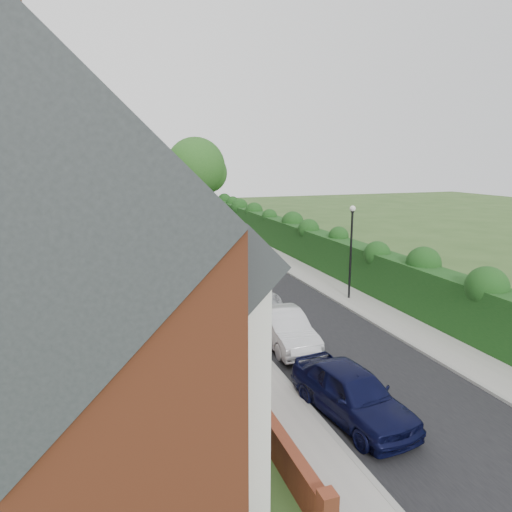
# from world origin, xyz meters

# --- Properties ---
(ground) EXTENTS (140.00, 140.00, 0.00)m
(ground) POSITION_xyz_m (0.00, 0.00, 0.00)
(ground) COLOR #2D4C1E
(ground) RESTS_ON ground
(road) EXTENTS (6.00, 58.00, 0.02)m
(road) POSITION_xyz_m (-0.50, 11.00, 0.01)
(road) COLOR black
(road) RESTS_ON ground
(pavement_hedge_side) EXTENTS (2.20, 58.00, 0.12)m
(pavement_hedge_side) POSITION_xyz_m (3.60, 11.00, 0.06)
(pavement_hedge_side) COLOR #9A9692
(pavement_hedge_side) RESTS_ON ground
(pavement_house_side) EXTENTS (1.70, 58.00, 0.12)m
(pavement_house_side) POSITION_xyz_m (-4.35, 11.00, 0.06)
(pavement_house_side) COLOR #9A9692
(pavement_house_side) RESTS_ON ground
(kerb_hedge_side) EXTENTS (0.18, 58.00, 0.13)m
(kerb_hedge_side) POSITION_xyz_m (2.55, 11.00, 0.07)
(kerb_hedge_side) COLOR gray
(kerb_hedge_side) RESTS_ON ground
(kerb_house_side) EXTENTS (0.18, 58.00, 0.13)m
(kerb_house_side) POSITION_xyz_m (-3.55, 11.00, 0.07)
(kerb_house_side) COLOR gray
(kerb_house_side) RESTS_ON ground
(hedge) EXTENTS (2.10, 58.00, 2.85)m
(hedge) POSITION_xyz_m (5.40, 11.00, 1.60)
(hedge) COLOR #133C13
(hedge) RESTS_ON ground
(terrace_row) EXTENTS (9.05, 40.50, 11.50)m
(terrace_row) POSITION_xyz_m (-10.87, 9.98, 4.47)
(terrace_row) COLOR brown
(terrace_row) RESTS_ON ground
(garden_wall_row) EXTENTS (0.35, 40.35, 1.10)m
(garden_wall_row) POSITION_xyz_m (-5.35, 10.00, 0.46)
(garden_wall_row) COLOR brown
(garden_wall_row) RESTS_ON ground
(lamppost) EXTENTS (0.32, 0.32, 5.16)m
(lamppost) POSITION_xyz_m (3.40, 4.00, 3.30)
(lamppost) COLOR black
(lamppost) RESTS_ON ground
(tree_far_left) EXTENTS (7.14, 6.80, 9.29)m
(tree_far_left) POSITION_xyz_m (-2.65, 40.08, 5.71)
(tree_far_left) COLOR #332316
(tree_far_left) RESTS_ON ground
(tree_far_right) EXTENTS (7.98, 7.60, 10.31)m
(tree_far_right) POSITION_xyz_m (3.39, 42.08, 6.31)
(tree_far_right) COLOR #332316
(tree_far_right) RESTS_ON ground
(tree_far_back) EXTENTS (8.40, 8.00, 10.82)m
(tree_far_back) POSITION_xyz_m (-8.59, 43.08, 6.62)
(tree_far_back) COLOR #332316
(tree_far_back) RESTS_ON ground
(car_navy) EXTENTS (2.41, 4.78, 1.56)m
(car_navy) POSITION_xyz_m (-2.52, -6.20, 0.78)
(car_navy) COLOR black
(car_navy) RESTS_ON ground
(car_silver_a) EXTENTS (1.64, 4.53, 1.48)m
(car_silver_a) POSITION_xyz_m (-2.36, -0.60, 0.74)
(car_silver_a) COLOR #BCBCC1
(car_silver_a) RESTS_ON ground
(car_silver_b) EXTENTS (3.20, 5.18, 1.34)m
(car_silver_b) POSITION_xyz_m (-2.32, 4.79, 0.67)
(car_silver_b) COLOR #A2A4A9
(car_silver_b) RESTS_ON ground
(car_white) EXTENTS (2.03, 4.85, 1.40)m
(car_white) POSITION_xyz_m (-2.31, 7.00, 0.70)
(car_white) COLOR silver
(car_white) RESTS_ON ground
(car_green) EXTENTS (1.96, 4.47, 1.50)m
(car_green) POSITION_xyz_m (-3.00, 16.20, 0.75)
(car_green) COLOR #0E311D
(car_green) RESTS_ON ground
(car_red) EXTENTS (2.27, 4.43, 1.39)m
(car_red) POSITION_xyz_m (-2.83, 21.41, 0.70)
(car_red) COLOR maroon
(car_red) RESTS_ON ground
(car_beige) EXTENTS (3.24, 5.32, 1.38)m
(car_beige) POSITION_xyz_m (-1.60, 24.65, 0.69)
(car_beige) COLOR beige
(car_beige) RESTS_ON ground
(car_grey) EXTENTS (2.86, 4.90, 1.33)m
(car_grey) POSITION_xyz_m (-2.48, 29.74, 0.67)
(car_grey) COLOR #525659
(car_grey) RESTS_ON ground
(car_black) EXTENTS (2.33, 4.83, 1.59)m
(car_black) POSITION_xyz_m (-1.82, 38.02, 0.79)
(car_black) COLOR black
(car_black) RESTS_ON ground
(horse) EXTENTS (1.16, 1.86, 1.46)m
(horse) POSITION_xyz_m (-0.33, 9.85, 0.73)
(horse) COLOR #4B331B
(horse) RESTS_ON ground
(horse_cart) EXTENTS (1.46, 3.23, 2.33)m
(horse_cart) POSITION_xyz_m (-0.33, 11.71, 1.33)
(horse_cart) COLOR black
(horse_cart) RESTS_ON ground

